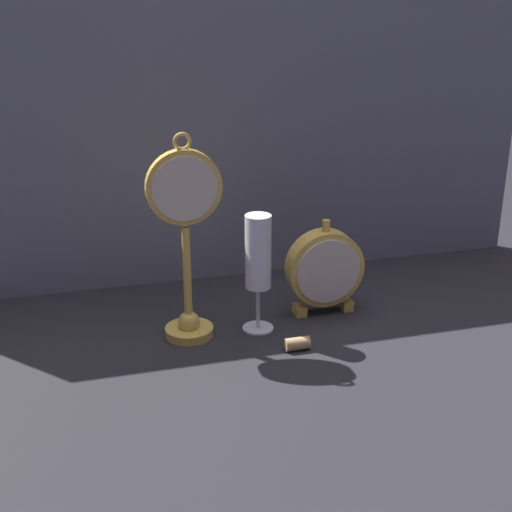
# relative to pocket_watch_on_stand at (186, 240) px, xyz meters

# --- Properties ---
(ground_plane) EXTENTS (4.00, 4.00, 0.00)m
(ground_plane) POSITION_rel_pocket_watch_on_stand_xyz_m (0.12, -0.07, -0.18)
(ground_plane) COLOR #232328
(fabric_backdrop_drape) EXTENTS (1.30, 0.01, 0.55)m
(fabric_backdrop_drape) POSITION_rel_pocket_watch_on_stand_xyz_m (0.12, 0.25, 0.10)
(fabric_backdrop_drape) COLOR slate
(fabric_backdrop_drape) RESTS_ON ground_plane
(pocket_watch_on_stand) EXTENTS (0.12, 0.08, 0.36)m
(pocket_watch_on_stand) POSITION_rel_pocket_watch_on_stand_xyz_m (0.00, 0.00, 0.00)
(pocket_watch_on_stand) COLOR gold
(pocket_watch_on_stand) RESTS_ON ground_plane
(mantel_clock_silver) EXTENTS (0.14, 0.04, 0.18)m
(mantel_clock_silver) POSITION_rel_pocket_watch_on_stand_xyz_m (0.26, 0.03, -0.09)
(mantel_clock_silver) COLOR gold
(mantel_clock_silver) RESTS_ON ground_plane
(champagne_flute) EXTENTS (0.06, 0.06, 0.21)m
(champagne_flute) POSITION_rel_pocket_watch_on_stand_xyz_m (0.13, -0.01, -0.05)
(champagne_flute) COLOR silver
(champagne_flute) RESTS_ON ground_plane
(wine_cork) EXTENTS (0.04, 0.02, 0.02)m
(wine_cork) POSITION_rel_pocket_watch_on_stand_xyz_m (0.17, -0.10, -0.17)
(wine_cork) COLOR tan
(wine_cork) RESTS_ON ground_plane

